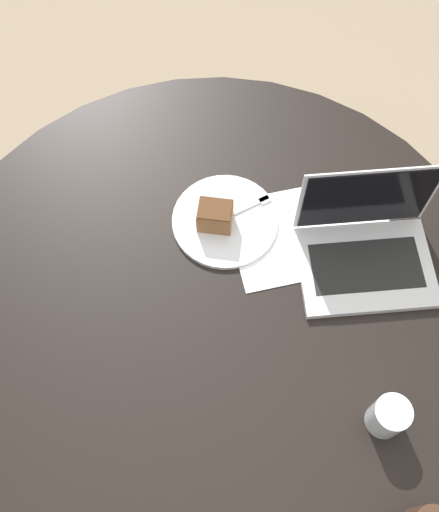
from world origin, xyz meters
TOP-DOWN VIEW (x-y plane):
  - ground_plane at (0.00, 0.00)m, footprint 12.00×12.00m
  - dining_table at (0.00, 0.00)m, footprint 1.38×1.38m
  - paper_document at (-0.23, -0.21)m, footprint 0.44×0.34m
  - plate at (-0.02, -0.23)m, footprint 0.26×0.26m
  - cake_slice at (0.01, -0.22)m, footprint 0.09×0.07m
  - fork at (-0.07, -0.26)m, footprint 0.16×0.10m
  - water_glass at (-0.37, 0.24)m, footprint 0.08×0.08m
  - laptop at (-0.35, -0.14)m, footprint 0.34×0.27m

SIDE VIEW (x-z plane):
  - ground_plane at x=0.00m, z-range 0.00..0.00m
  - dining_table at x=0.00m, z-range 0.26..0.98m
  - paper_document at x=-0.23m, z-range 0.73..0.73m
  - plate at x=-0.02m, z-range 0.73..0.74m
  - fork at x=-0.07m, z-range 0.74..0.74m
  - laptop at x=-0.35m, z-range 0.65..0.89m
  - cake_slice at x=0.01m, z-range 0.74..0.81m
  - water_glass at x=-0.37m, z-range 0.73..0.82m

